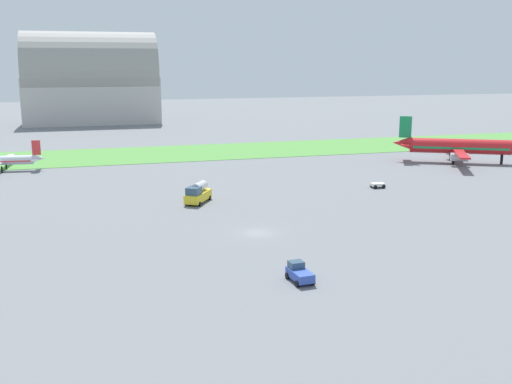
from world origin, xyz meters
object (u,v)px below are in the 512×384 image
at_px(fuel_truck_near_gate, 198,193).
at_px(pushback_tug_by_runway, 299,273).
at_px(airplane_taxiing_turboprop, 0,160).
at_px(airplane_parked_jet_far, 457,147).
at_px(baggage_cart_midfield, 378,185).

bearing_deg(fuel_truck_near_gate, pushback_tug_by_runway, 37.81).
bearing_deg(fuel_truck_near_gate, airplane_taxiing_turboprop, -106.60).
xyz_separation_m(airplane_parked_jet_far, fuel_truck_near_gate, (-64.66, -22.39, -2.19)).
relative_size(fuel_truck_near_gate, baggage_cart_midfield, 2.79).
xyz_separation_m(airplane_taxiing_turboprop, fuel_truck_near_gate, (34.54, -40.28, -0.77)).
xyz_separation_m(airplane_taxiing_turboprop, baggage_cart_midfield, (68.53, -38.06, -1.79)).
bearing_deg(airplane_parked_jet_far, pushback_tug_by_runway, -107.04).
relative_size(baggage_cart_midfield, pushback_tug_by_runway, 0.65).
distance_m(airplane_parked_jet_far, fuel_truck_near_gate, 68.46).
bearing_deg(airplane_parked_jet_far, airplane_taxiing_turboprop, -162.07).
height_order(fuel_truck_near_gate, pushback_tug_by_runway, fuel_truck_near_gate).
height_order(baggage_cart_midfield, pushback_tug_by_runway, pushback_tug_by_runway).
xyz_separation_m(airplane_taxiing_turboprop, airplane_parked_jet_far, (99.20, -17.89, 1.41)).
distance_m(airplane_parked_jet_far, baggage_cart_midfield, 36.84).
bearing_deg(pushback_tug_by_runway, fuel_truck_near_gate, 0.29).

